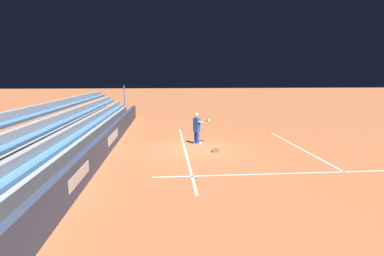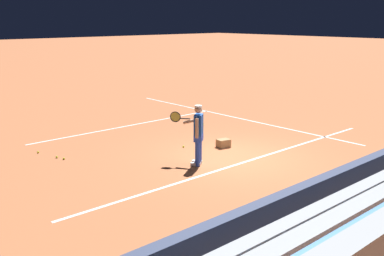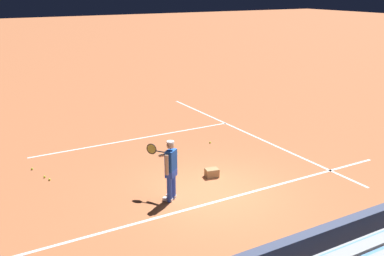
{
  "view_description": "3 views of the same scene",
  "coord_description": "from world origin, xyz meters",
  "px_view_note": "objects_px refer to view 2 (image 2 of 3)",
  "views": [
    {
      "loc": [
        14.84,
        -1.43,
        3.7
      ],
      "look_at": [
        -0.55,
        -0.1,
        1.03
      ],
      "focal_mm": 28.0,
      "sensor_mm": 36.0,
      "label": 1
    },
    {
      "loc": [
        -9.5,
        -8.67,
        4.06
      ],
      "look_at": [
        -0.78,
        1.02,
        0.85
      ],
      "focal_mm": 42.0,
      "sensor_mm": 36.0,
      "label": 2
    },
    {
      "loc": [
        -6.38,
        -9.81,
        5.66
      ],
      "look_at": [
        0.19,
        1.59,
        1.48
      ],
      "focal_mm": 42.0,
      "sensor_mm": 36.0,
      "label": 3
    }
  ],
  "objects_px": {
    "tennis_ball_far_left": "(203,124)",
    "tennis_ball_stray_back": "(183,147)",
    "tennis_ball_midcourt": "(64,159)",
    "tennis_ball_toward_net": "(57,157)",
    "ball_box_cardboard": "(223,143)",
    "tennis_ball_by_box": "(38,152)",
    "tennis_player": "(198,134)"
  },
  "relations": [
    {
      "from": "tennis_ball_far_left",
      "to": "tennis_ball_stray_back",
      "type": "xyz_separation_m",
      "value": [
        -2.6,
        -1.83,
        0.0
      ]
    },
    {
      "from": "tennis_ball_midcourt",
      "to": "tennis_ball_toward_net",
      "type": "bearing_deg",
      "value": 106.73
    },
    {
      "from": "ball_box_cardboard",
      "to": "tennis_ball_by_box",
      "type": "distance_m",
      "value": 5.8
    },
    {
      "from": "ball_box_cardboard",
      "to": "tennis_player",
      "type": "bearing_deg",
      "value": -157.72
    },
    {
      "from": "ball_box_cardboard",
      "to": "tennis_ball_midcourt",
      "type": "height_order",
      "value": "ball_box_cardboard"
    },
    {
      "from": "tennis_ball_stray_back",
      "to": "tennis_ball_by_box",
      "type": "distance_m",
      "value": 4.51
    },
    {
      "from": "tennis_ball_midcourt",
      "to": "tennis_ball_far_left",
      "type": "xyz_separation_m",
      "value": [
        6.05,
        0.42,
        0.0
      ]
    },
    {
      "from": "tennis_ball_stray_back",
      "to": "tennis_ball_midcourt",
      "type": "bearing_deg",
      "value": 157.89
    },
    {
      "from": "tennis_ball_midcourt",
      "to": "tennis_ball_by_box",
      "type": "height_order",
      "value": "same"
    },
    {
      "from": "tennis_ball_far_left",
      "to": "tennis_ball_by_box",
      "type": "xyz_separation_m",
      "value": [
        -6.34,
        0.7,
        0.0
      ]
    },
    {
      "from": "ball_box_cardboard",
      "to": "tennis_ball_stray_back",
      "type": "distance_m",
      "value": 1.29
    },
    {
      "from": "tennis_ball_midcourt",
      "to": "tennis_ball_by_box",
      "type": "xyz_separation_m",
      "value": [
        -0.29,
        1.13,
        0.0
      ]
    },
    {
      "from": "tennis_ball_far_left",
      "to": "tennis_ball_stray_back",
      "type": "distance_m",
      "value": 3.17
    },
    {
      "from": "tennis_ball_toward_net",
      "to": "tennis_ball_stray_back",
      "type": "distance_m",
      "value": 3.91
    },
    {
      "from": "tennis_player",
      "to": "tennis_ball_by_box",
      "type": "relative_size",
      "value": 25.98
    },
    {
      "from": "tennis_ball_midcourt",
      "to": "tennis_ball_far_left",
      "type": "bearing_deg",
      "value": 4.01
    },
    {
      "from": "tennis_player",
      "to": "tennis_ball_by_box",
      "type": "distance_m",
      "value": 5.1
    },
    {
      "from": "tennis_player",
      "to": "ball_box_cardboard",
      "type": "height_order",
      "value": "tennis_player"
    },
    {
      "from": "tennis_player",
      "to": "tennis_ball_toward_net",
      "type": "distance_m",
      "value": 4.32
    },
    {
      "from": "tennis_player",
      "to": "tennis_ball_toward_net",
      "type": "xyz_separation_m",
      "value": [
        -2.7,
        3.25,
        -0.86
      ]
    },
    {
      "from": "tennis_ball_far_left",
      "to": "ball_box_cardboard",
      "type": "bearing_deg",
      "value": -121.21
    },
    {
      "from": "tennis_ball_far_left",
      "to": "tennis_ball_by_box",
      "type": "relative_size",
      "value": 1.0
    },
    {
      "from": "tennis_ball_midcourt",
      "to": "tennis_ball_by_box",
      "type": "distance_m",
      "value": 1.16
    },
    {
      "from": "tennis_player",
      "to": "tennis_ball_stray_back",
      "type": "bearing_deg",
      "value": 62.1
    },
    {
      "from": "tennis_ball_midcourt",
      "to": "tennis_ball_stray_back",
      "type": "relative_size",
      "value": 1.0
    },
    {
      "from": "tennis_ball_midcourt",
      "to": "tennis_ball_by_box",
      "type": "bearing_deg",
      "value": 104.49
    },
    {
      "from": "tennis_ball_far_left",
      "to": "tennis_ball_stray_back",
      "type": "relative_size",
      "value": 1.0
    },
    {
      "from": "tennis_ball_far_left",
      "to": "tennis_ball_by_box",
      "type": "bearing_deg",
      "value": 173.68
    },
    {
      "from": "tennis_player",
      "to": "tennis_ball_by_box",
      "type": "bearing_deg",
      "value": 125.39
    },
    {
      "from": "tennis_ball_midcourt",
      "to": "tennis_player",
      "type": "bearing_deg",
      "value": -48.6
    },
    {
      "from": "tennis_player",
      "to": "tennis_ball_toward_net",
      "type": "height_order",
      "value": "tennis_player"
    },
    {
      "from": "tennis_ball_midcourt",
      "to": "tennis_ball_toward_net",
      "type": "height_order",
      "value": "same"
    }
  ]
}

